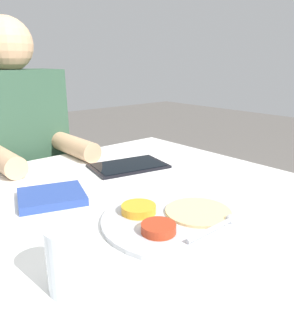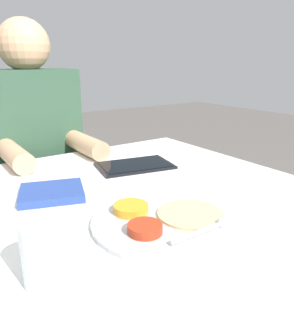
# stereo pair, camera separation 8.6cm
# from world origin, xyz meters

# --- Properties ---
(dining_table) EXTENTS (1.16, 1.03, 0.73)m
(dining_table) POSITION_xyz_m (0.00, 0.00, 0.36)
(dining_table) COLOR silver
(dining_table) RESTS_ON ground_plane
(thali_tray) EXTENTS (0.32, 0.32, 0.03)m
(thali_tray) POSITION_xyz_m (0.07, -0.13, 0.73)
(thali_tray) COLOR #B7BABF
(thali_tray) RESTS_ON dining_table
(red_notebook) EXTENTS (0.19, 0.18, 0.02)m
(red_notebook) POSITION_xyz_m (-0.08, 0.15, 0.74)
(red_notebook) COLOR silver
(red_notebook) RESTS_ON dining_table
(tablet_device) EXTENTS (0.26, 0.20, 0.01)m
(tablet_device) POSITION_xyz_m (0.23, 0.24, 0.73)
(tablet_device) COLOR black
(tablet_device) RESTS_ON dining_table
(person_diner) EXTENTS (0.34, 0.45, 1.21)m
(person_diner) POSITION_xyz_m (0.04, 0.68, 0.58)
(person_diner) COLOR black
(person_diner) RESTS_ON ground_plane
(drinking_glass) EXTENTS (0.07, 0.07, 0.10)m
(drinking_glass) POSITION_xyz_m (-0.20, -0.18, 0.78)
(drinking_glass) COLOR silver
(drinking_glass) RESTS_ON dining_table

